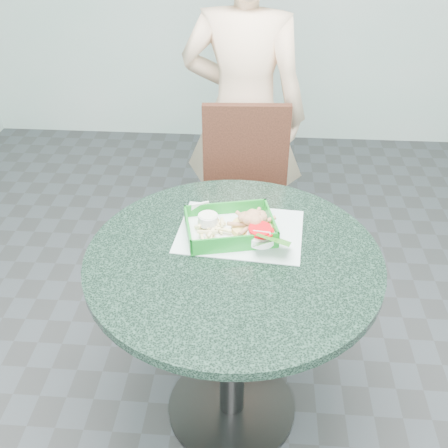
# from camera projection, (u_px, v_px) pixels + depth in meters

# --- Properties ---
(floor) EXTENTS (4.00, 5.00, 0.02)m
(floor) POSITION_uv_depth(u_px,v_px,m) (232.00, 408.00, 2.07)
(floor) COLOR #303335
(floor) RESTS_ON ground
(cafe_table) EXTENTS (0.93, 0.93, 0.75)m
(cafe_table) POSITION_uv_depth(u_px,v_px,m) (233.00, 299.00, 1.74)
(cafe_table) COLOR #343434
(cafe_table) RESTS_ON floor
(dining_chair) EXTENTS (0.38, 0.39, 0.93)m
(dining_chair) POSITION_uv_depth(u_px,v_px,m) (244.00, 196.00, 2.36)
(dining_chair) COLOR brown
(dining_chair) RESTS_ON floor
(diner_person) EXTENTS (0.69, 0.51, 1.72)m
(diner_person) POSITION_uv_depth(u_px,v_px,m) (244.00, 104.00, 2.40)
(diner_person) COLOR beige
(diner_person) RESTS_ON floor
(placemat) EXTENTS (0.43, 0.34, 0.00)m
(placemat) POSITION_uv_depth(u_px,v_px,m) (240.00, 236.00, 1.74)
(placemat) COLOR silver
(placemat) RESTS_ON cafe_table
(food_basket) EXTENTS (0.28, 0.20, 0.06)m
(food_basket) POSITION_uv_depth(u_px,v_px,m) (230.00, 234.00, 1.72)
(food_basket) COLOR #137E23
(food_basket) RESTS_ON placemat
(crab_sandwich) EXTENTS (0.13, 0.13, 0.08)m
(crab_sandwich) POSITION_uv_depth(u_px,v_px,m) (251.00, 230.00, 1.69)
(crab_sandwich) COLOR #D0B55A
(crab_sandwich) RESTS_ON food_basket
(fries_pile) EXTENTS (0.11, 0.12, 0.04)m
(fries_pile) POSITION_uv_depth(u_px,v_px,m) (211.00, 230.00, 1.70)
(fries_pile) COLOR #F6E49D
(fries_pile) RESTS_ON food_basket
(sauce_ramekin) EXTENTS (0.07, 0.07, 0.04)m
(sauce_ramekin) POSITION_uv_depth(u_px,v_px,m) (209.00, 221.00, 1.72)
(sauce_ramekin) COLOR silver
(sauce_ramekin) RESTS_ON food_basket
(garnish_cup) EXTENTS (0.13, 0.13, 0.05)m
(garnish_cup) POSITION_uv_depth(u_px,v_px,m) (258.00, 245.00, 1.63)
(garnish_cup) COLOR white
(garnish_cup) RESTS_ON food_basket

